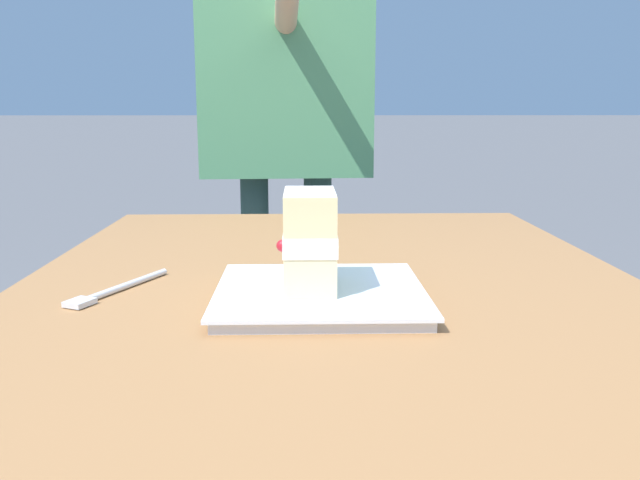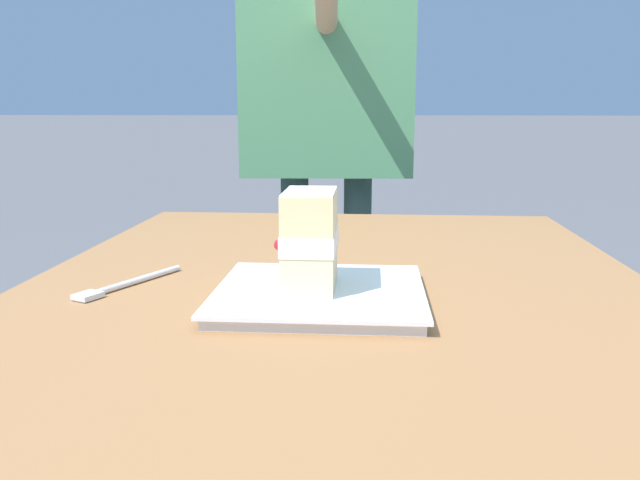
{
  "view_description": "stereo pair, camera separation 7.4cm",
  "coord_description": "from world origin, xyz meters",
  "px_view_note": "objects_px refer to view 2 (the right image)",
  "views": [
    {
      "loc": [
        -0.56,
        0.04,
        0.99
      ],
      "look_at": [
        0.17,
        0.02,
        0.85
      ],
      "focal_mm": 37.6,
      "sensor_mm": 36.0,
      "label": 1
    },
    {
      "loc": [
        -0.56,
        -0.04,
        0.99
      ],
      "look_at": [
        0.17,
        0.02,
        0.85
      ],
      "focal_mm": 37.6,
      "sensor_mm": 36.0,
      "label": 2
    }
  ],
  "objects_px": {
    "dessert_plate": "(320,295)",
    "diner_person": "(326,74)",
    "patio_table": "(324,465)",
    "dessert_fork": "(125,284)",
    "cake_slice": "(310,240)"
  },
  "relations": [
    {
      "from": "dessert_fork",
      "to": "diner_person",
      "type": "relative_size",
      "value": 0.1
    },
    {
      "from": "dessert_plate",
      "to": "cake_slice",
      "type": "bearing_deg",
      "value": 86.69
    },
    {
      "from": "dessert_plate",
      "to": "diner_person",
      "type": "distance_m",
      "value": 1.09
    },
    {
      "from": "dessert_plate",
      "to": "dessert_fork",
      "type": "relative_size",
      "value": 1.45
    },
    {
      "from": "dessert_plate",
      "to": "diner_person",
      "type": "bearing_deg",
      "value": 3.42
    },
    {
      "from": "patio_table",
      "to": "dessert_plate",
      "type": "height_order",
      "value": "dessert_plate"
    },
    {
      "from": "dessert_plate",
      "to": "diner_person",
      "type": "relative_size",
      "value": 0.14
    },
    {
      "from": "patio_table",
      "to": "dessert_fork",
      "type": "distance_m",
      "value": 0.35
    },
    {
      "from": "cake_slice",
      "to": "dessert_plate",
      "type": "bearing_deg",
      "value": -93.31
    },
    {
      "from": "dessert_plate",
      "to": "patio_table",
      "type": "bearing_deg",
      "value": -174.44
    },
    {
      "from": "dessert_plate",
      "to": "cake_slice",
      "type": "distance_m",
      "value": 0.06
    },
    {
      "from": "patio_table",
      "to": "cake_slice",
      "type": "distance_m",
      "value": 0.25
    },
    {
      "from": "dessert_fork",
      "to": "diner_person",
      "type": "bearing_deg",
      "value": -10.08
    },
    {
      "from": "patio_table",
      "to": "diner_person",
      "type": "xyz_separation_m",
      "value": [
        1.22,
        0.08,
        0.41
      ]
    },
    {
      "from": "cake_slice",
      "to": "dessert_fork",
      "type": "relative_size",
      "value": 0.68
    }
  ]
}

